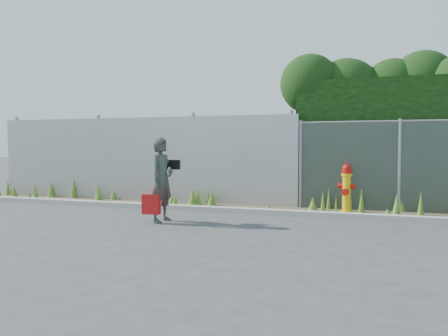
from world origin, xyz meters
TOP-DOWN VIEW (x-y plane):
  - ground at (0.00, 0.00)m, footprint 80.00×80.00m
  - curb at (0.00, 1.80)m, footprint 16.00×0.22m
  - weed_strip at (-0.27, 2.48)m, footprint 16.00×1.34m
  - corrugated_fence at (-3.25, 3.01)m, footprint 8.50×0.21m
  - hedge at (4.24, 4.05)m, footprint 7.80×2.05m
  - fire_hydrant at (2.12, 2.45)m, footprint 0.37×0.33m
  - woman at (-1.21, 0.35)m, footprint 0.47×0.65m
  - red_tote_bag at (-1.33, 0.14)m, footprint 0.34×0.13m
  - black_shoulder_bag at (-1.09, 0.61)m, footprint 0.25×0.10m

SIDE VIEW (x-z plane):
  - ground at x=0.00m, z-range 0.00..0.00m
  - curb at x=0.00m, z-range 0.00..0.12m
  - weed_strip at x=-0.27m, z-range -0.14..0.41m
  - red_tote_bag at x=-1.33m, z-range 0.14..0.59m
  - fire_hydrant at x=2.12m, z-range -0.02..1.08m
  - woman at x=-1.21m, z-range 0.00..1.63m
  - black_shoulder_bag at x=-1.09m, z-range 1.00..1.19m
  - corrugated_fence at x=-3.25m, z-range -0.05..2.25m
  - hedge at x=4.24m, z-range 0.17..3.91m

